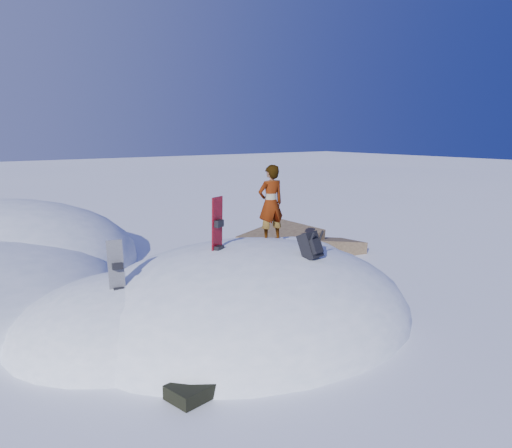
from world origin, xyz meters
TOP-DOWN VIEW (x-y plane):
  - ground at (0.00, 0.00)m, footprint 120.00×120.00m
  - snow_mound at (-0.17, 0.24)m, footprint 8.00×6.00m
  - rock_outcrop at (3.72, 3.01)m, footprint 4.68×4.41m
  - snowboard_red at (-0.61, 0.12)m, footprint 0.32×0.26m
  - snowboard_dark at (-2.57, 0.20)m, footprint 0.31×0.30m
  - backpack at (0.70, -1.08)m, footprint 0.44×0.52m
  - gear_pile at (-2.30, -2.04)m, footprint 0.99×0.76m
  - person at (1.06, 0.63)m, footprint 0.65×0.46m

SIDE VIEW (x-z plane):
  - ground at x=0.00m, z-range 0.00..0.00m
  - snow_mound at x=-0.17m, z-range -1.50..1.50m
  - rock_outcrop at x=3.72m, z-range -0.82..0.85m
  - gear_pile at x=-2.30m, z-range 0.00..0.26m
  - snowboard_dark at x=-2.57m, z-range 0.46..1.88m
  - backpack at x=0.70m, z-range 1.28..1.88m
  - snowboard_red at x=-0.61m, z-range 0.83..2.50m
  - person at x=1.06m, z-range 1.31..2.99m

